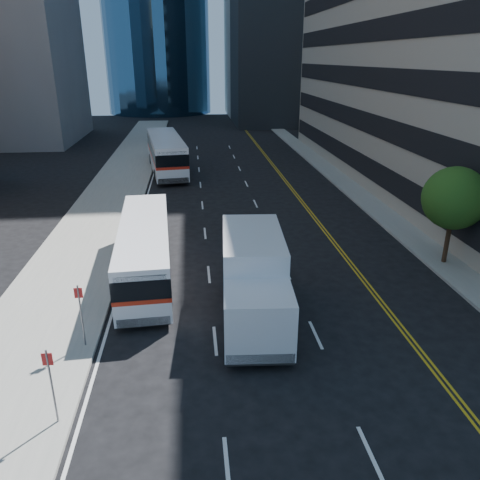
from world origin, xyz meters
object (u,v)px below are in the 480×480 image
(street_tree, at_px, (455,198))
(bus_front, at_px, (145,248))
(box_truck, at_px, (254,279))
(bus_rear, at_px, (166,153))

(street_tree, height_order, bus_front, street_tree)
(bus_front, xyz_separation_m, box_truck, (4.80, -4.61, 0.33))
(bus_rear, xyz_separation_m, box_truck, (4.80, -28.11, 0.02))
(bus_rear, bearing_deg, box_truck, -87.83)
(street_tree, xyz_separation_m, bus_rear, (-15.60, 23.64, -1.84))
(bus_rear, height_order, box_truck, box_truck)
(bus_rear, relative_size, box_truck, 1.77)
(street_tree, xyz_separation_m, bus_front, (-15.60, 0.14, -2.14))
(bus_front, bearing_deg, bus_rear, 86.55)
(box_truck, bearing_deg, bus_rear, 103.46)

